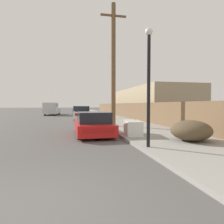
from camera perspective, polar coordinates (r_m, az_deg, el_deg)
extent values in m
plane|color=#4F4C49|center=(3.49, -26.44, -25.46)|extent=(220.00, 220.00, 0.00)
cube|color=gray|center=(26.92, -2.43, -1.18)|extent=(4.20, 63.00, 0.12)
cube|color=silver|center=(9.92, 5.97, -4.56)|extent=(0.97, 1.68, 0.67)
cube|color=white|center=(9.89, 5.98, -2.55)|extent=(0.93, 1.62, 0.03)
cube|color=#333335|center=(10.40, 6.65, -2.17)|extent=(0.06, 0.20, 0.02)
cube|color=gray|center=(10.14, 5.76, -2.33)|extent=(0.75, 0.19, 0.01)
cube|color=gray|center=(9.65, 6.21, -2.55)|extent=(0.75, 0.19, 0.01)
cube|color=red|center=(10.64, -5.49, -4.34)|extent=(1.83, 4.02, 0.54)
cube|color=black|center=(10.24, -5.26, -1.53)|extent=(1.56, 1.94, 0.54)
cube|color=#B21414|center=(8.64, -3.85, -5.19)|extent=(1.40, 0.04, 0.19)
cylinder|color=black|center=(11.82, -9.99, -4.22)|extent=(0.20, 0.62, 0.62)
cylinder|color=black|center=(11.99, -2.52, -4.10)|extent=(0.20, 0.62, 0.62)
cylinder|color=black|center=(9.36, -9.30, -5.88)|extent=(0.20, 0.62, 0.62)
cylinder|color=black|center=(9.57, 0.08, -5.67)|extent=(0.20, 0.62, 0.62)
cube|color=silver|center=(22.04, -8.51, -0.76)|extent=(2.04, 4.37, 0.73)
cube|color=black|center=(21.84, -8.52, 0.92)|extent=(1.67, 2.48, 0.57)
cube|color=#B21414|center=(19.89, -8.56, -0.70)|extent=(1.36, 0.13, 0.26)
cylinder|color=black|center=(23.38, -10.33, -1.07)|extent=(0.24, 0.66, 0.64)
cylinder|color=black|center=(23.37, -6.63, -1.05)|extent=(0.24, 0.66, 0.64)
cylinder|color=black|center=(20.75, -10.62, -1.47)|extent=(0.24, 0.66, 0.64)
cylinder|color=black|center=(20.74, -6.45, -1.45)|extent=(0.24, 0.66, 0.64)
cube|color=#2D478C|center=(32.63, -9.74, 0.13)|extent=(1.74, 4.19, 0.69)
cube|color=black|center=(32.45, -9.73, 1.21)|extent=(1.49, 2.35, 0.54)
cube|color=#B21414|center=(30.53, -9.54, 0.22)|extent=(1.33, 0.04, 0.24)
cylinder|color=black|center=(33.90, -11.08, -0.09)|extent=(0.21, 0.65, 0.65)
cylinder|color=black|center=(33.97, -8.61, -0.07)|extent=(0.21, 0.65, 0.65)
cylinder|color=black|center=(31.32, -10.95, -0.27)|extent=(0.21, 0.65, 0.65)
cylinder|color=black|center=(31.39, -8.28, -0.25)|extent=(0.21, 0.65, 0.65)
cube|color=silver|center=(32.99, -16.67, 0.38)|extent=(2.39, 5.87, 0.91)
cube|color=silver|center=(31.42, -17.13, 1.84)|extent=(2.04, 2.71, 0.79)
cube|color=black|center=(31.42, -17.13, 1.88)|extent=(2.07, 2.67, 0.43)
cylinder|color=black|center=(31.12, -15.67, -0.18)|extent=(0.32, 0.83, 0.81)
cylinder|color=black|center=(31.39, -18.65, -0.19)|extent=(0.32, 0.83, 0.81)
cylinder|color=black|center=(34.64, -14.86, 0.05)|extent=(0.32, 0.83, 0.81)
cylinder|color=black|center=(34.88, -17.54, 0.04)|extent=(0.32, 0.83, 0.81)
cylinder|color=brown|center=(14.17, 0.40, 13.24)|extent=(0.30, 0.30, 8.44)
cube|color=brown|center=(15.19, 0.41, 25.83)|extent=(1.80, 0.12, 0.12)
cylinder|color=black|center=(7.10, 10.41, 5.75)|extent=(0.12, 0.12, 3.88)
sphere|color=white|center=(7.52, 10.52, 21.68)|extent=(0.26, 0.26, 0.26)
ellipsoid|color=brown|center=(8.87, 21.63, -4.92)|extent=(1.62, 1.72, 0.85)
cube|color=brown|center=(23.17, 4.10, 0.48)|extent=(0.08, 41.73, 1.66)
cube|color=tan|center=(28.52, 10.00, 2.63)|extent=(6.00, 18.34, 3.76)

